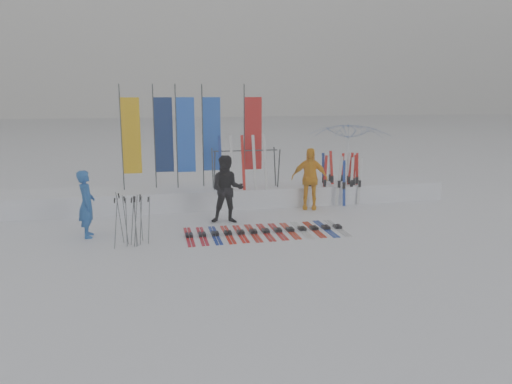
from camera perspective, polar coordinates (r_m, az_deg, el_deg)
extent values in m
plane|color=white|center=(11.70, 0.67, -6.38)|extent=(120.00, 120.00, 0.00)
cube|color=white|center=(16.00, -2.93, -0.40)|extent=(14.00, 1.60, 0.60)
imported|color=#1C51A3|center=(13.03, -18.80, -1.30)|extent=(0.44, 0.64, 1.69)
imported|color=black|center=(13.69, -3.31, 0.30)|extent=(1.01, 0.84, 1.88)
imported|color=#FFAA10|center=(15.39, 6.13, 1.53)|extent=(1.20, 0.79, 1.89)
imported|color=white|center=(17.95, 10.54, 3.89)|extent=(2.89, 2.94, 2.56)
cube|color=red|center=(12.62, -7.65, -4.97)|extent=(0.17, 1.69, 0.07)
cube|color=red|center=(12.65, -6.17, -4.90)|extent=(0.17, 1.65, 0.07)
cube|color=navy|center=(12.68, -4.70, -4.82)|extent=(0.17, 1.66, 0.07)
cube|color=red|center=(12.73, -3.23, -4.75)|extent=(0.17, 1.66, 0.07)
cube|color=red|center=(12.78, -1.77, -4.67)|extent=(0.17, 1.61, 0.07)
cube|color=#B21B0E|center=(12.84, -0.33, -4.58)|extent=(0.17, 1.66, 0.07)
cube|color=#B1110E|center=(12.90, 1.10, -4.50)|extent=(0.17, 1.64, 0.07)
cube|color=#AD0F0D|center=(12.98, 2.51, -4.41)|extent=(0.17, 1.60, 0.07)
cube|color=red|center=(13.06, 3.90, -4.33)|extent=(0.17, 1.57, 0.07)
cube|color=silver|center=(13.15, 5.28, -4.24)|extent=(0.17, 1.62, 0.07)
cube|color=#B5220E|center=(13.25, 6.63, -4.15)|extent=(0.17, 1.57, 0.07)
cube|color=#153595|center=(13.36, 7.97, -4.06)|extent=(0.17, 1.68, 0.07)
cube|color=silver|center=(13.47, 9.28, -3.97)|extent=(0.17, 1.68, 0.07)
cylinder|color=#595B60|center=(12.33, -12.99, -2.87)|extent=(0.04, 0.13, 1.18)
cylinder|color=#595B60|center=(12.15, -13.94, -3.21)|extent=(0.13, 0.09, 1.15)
cylinder|color=#595B60|center=(12.17, -14.71, -3.12)|extent=(0.10, 0.03, 1.19)
cylinder|color=#595B60|center=(12.04, -13.62, -3.23)|extent=(0.07, 0.15, 1.19)
cylinder|color=#595B60|center=(11.81, -15.72, -3.48)|extent=(0.15, 0.16, 1.24)
cylinder|color=#595B60|center=(11.96, -13.62, -3.29)|extent=(0.02, 0.09, 1.21)
cylinder|color=#595B60|center=(12.31, -15.29, -2.86)|extent=(0.15, 0.06, 1.25)
cylinder|color=#595B60|center=(12.04, -13.02, -3.21)|extent=(0.11, 0.08, 1.19)
cylinder|color=#595B60|center=(11.96, -13.58, -3.24)|extent=(0.14, 0.10, 1.22)
cylinder|color=#595B60|center=(11.96, -14.59, -3.37)|extent=(0.05, 0.15, 1.19)
cylinder|color=#595B60|center=(12.07, -12.12, -3.18)|extent=(0.09, 0.09, 1.17)
cylinder|color=#383A3F|center=(15.68, -15.11, 6.00)|extent=(0.04, 0.04, 3.20)
cube|color=#E4AA0C|center=(15.66, -14.06, 6.24)|extent=(0.55, 0.03, 2.30)
cylinder|color=#383A3F|center=(15.76, -11.53, 6.20)|extent=(0.04, 0.04, 3.20)
cube|color=navy|center=(15.76, -10.48, 6.42)|extent=(0.55, 0.03, 2.30)
cylinder|color=#383A3F|center=(15.63, -9.07, 6.24)|extent=(0.04, 0.04, 3.20)
cube|color=blue|center=(15.65, -8.01, 6.46)|extent=(0.55, 0.03, 2.30)
cylinder|color=#383A3F|center=(15.84, -6.10, 6.38)|extent=(0.04, 0.04, 3.20)
cube|color=blue|center=(15.86, -5.06, 6.59)|extent=(0.55, 0.03, 2.30)
cylinder|color=#383A3F|center=(15.97, -1.35, 6.49)|extent=(0.04, 0.04, 3.20)
cube|color=red|center=(16.03, -0.32, 6.69)|extent=(0.55, 0.03, 2.30)
cylinder|color=#383A3F|center=(15.12, -4.75, 2.44)|extent=(0.04, 0.30, 1.23)
cylinder|color=#383A3F|center=(15.61, -4.98, 2.72)|extent=(0.04, 0.30, 1.23)
cylinder|color=#383A3F|center=(15.49, 2.62, 2.69)|extent=(0.04, 0.30, 1.23)
cylinder|color=#383A3F|center=(15.97, 2.16, 2.96)|extent=(0.04, 0.30, 1.23)
cylinder|color=#383A3F|center=(15.44, -1.21, 4.75)|extent=(2.00, 0.04, 0.04)
cube|color=red|center=(15.96, 7.87, 1.30)|extent=(0.09, 0.03, 1.60)
cube|color=navy|center=(15.94, 10.03, 0.98)|extent=(0.09, 0.03, 1.46)
cube|color=red|center=(16.43, 8.68, 1.74)|extent=(0.09, 0.04, 1.69)
cube|color=silver|center=(16.89, 8.47, 1.93)|extent=(0.09, 0.03, 1.65)
cube|color=red|center=(16.02, 6.43, 1.40)|extent=(0.09, 0.04, 1.61)
cube|color=red|center=(16.50, 11.46, 1.59)|extent=(0.09, 0.03, 1.64)
cube|color=silver|center=(15.84, 9.48, 1.18)|extent=(0.09, 0.03, 1.60)
cube|color=red|center=(17.09, 9.75, 1.82)|extent=(0.09, 0.04, 1.54)
cube|color=silver|center=(16.26, 11.75, 1.20)|extent=(0.09, 0.03, 1.51)
cube|color=red|center=(16.63, 6.55, 1.65)|extent=(0.09, 0.03, 1.54)
cube|color=navy|center=(16.61, 7.72, 1.70)|extent=(0.09, 0.03, 1.60)
cube|color=red|center=(16.50, 10.61, 1.64)|extent=(0.09, 0.03, 1.65)
cube|color=silver|center=(16.19, 10.87, 1.24)|extent=(0.09, 0.02, 1.54)
cube|color=silver|center=(16.86, 10.51, 1.74)|extent=(0.09, 0.03, 1.58)
cube|color=red|center=(16.41, 11.08, 1.45)|extent=(0.09, 0.04, 1.59)
cube|color=red|center=(16.01, 6.22, 1.31)|extent=(0.09, 0.04, 1.56)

